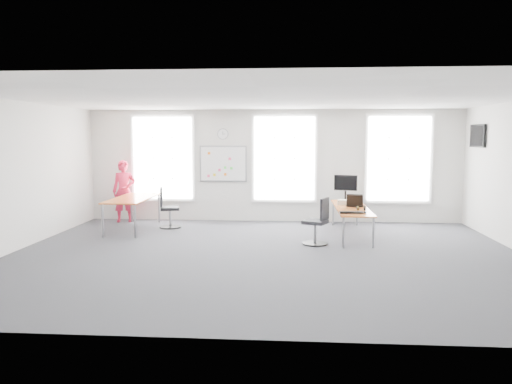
# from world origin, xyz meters

# --- Properties ---
(floor) EXTENTS (10.00, 10.00, 0.00)m
(floor) POSITION_xyz_m (0.00, 0.00, 0.00)
(floor) COLOR #2A2A2F
(floor) RESTS_ON ground
(ceiling) EXTENTS (10.00, 10.00, 0.00)m
(ceiling) POSITION_xyz_m (0.00, 0.00, 3.00)
(ceiling) COLOR white
(ceiling) RESTS_ON ground
(wall_back) EXTENTS (10.00, 0.00, 10.00)m
(wall_back) POSITION_xyz_m (0.00, 4.00, 1.50)
(wall_back) COLOR silver
(wall_back) RESTS_ON ground
(wall_front) EXTENTS (10.00, 0.00, 10.00)m
(wall_front) POSITION_xyz_m (0.00, -4.00, 1.50)
(wall_front) COLOR silver
(wall_front) RESTS_ON ground
(wall_left) EXTENTS (0.00, 10.00, 10.00)m
(wall_left) POSITION_xyz_m (-5.00, 0.00, 1.50)
(wall_left) COLOR silver
(wall_left) RESTS_ON ground
(window_left) EXTENTS (1.60, 0.06, 2.20)m
(window_left) POSITION_xyz_m (-3.00, 3.97, 1.70)
(window_left) COLOR white
(window_left) RESTS_ON wall_back
(window_mid) EXTENTS (1.60, 0.06, 2.20)m
(window_mid) POSITION_xyz_m (0.30, 3.97, 1.70)
(window_mid) COLOR white
(window_mid) RESTS_ON wall_back
(window_right) EXTENTS (1.60, 0.06, 2.20)m
(window_right) POSITION_xyz_m (3.30, 3.97, 1.70)
(window_right) COLOR white
(window_right) RESTS_ON wall_back
(desk_right) EXTENTS (0.73, 2.73, 0.66)m
(desk_right) POSITION_xyz_m (1.88, 2.14, 0.62)
(desk_right) COLOR #C6742A
(desk_right) RESTS_ON ground
(desk_left) EXTENTS (0.87, 2.17, 0.79)m
(desk_left) POSITION_xyz_m (-3.39, 2.51, 0.73)
(desk_left) COLOR #C6742A
(desk_left) RESTS_ON ground
(chair_right) EXTENTS (0.60, 0.60, 1.01)m
(chair_right) POSITION_xyz_m (1.07, 1.08, 0.44)
(chair_right) COLOR black
(chair_right) RESTS_ON ground
(chair_left) EXTENTS (0.56, 0.55, 1.02)m
(chair_left) POSITION_xyz_m (-2.60, 2.80, 0.45)
(chair_left) COLOR black
(chair_left) RESTS_ON ground
(person) EXTENTS (0.67, 0.50, 1.66)m
(person) POSITION_xyz_m (-3.97, 3.57, 0.83)
(person) COLOR #D12144
(person) RESTS_ON ground
(whiteboard) EXTENTS (1.20, 0.03, 0.90)m
(whiteboard) POSITION_xyz_m (-1.35, 3.97, 1.55)
(whiteboard) COLOR white
(whiteboard) RESTS_ON wall_back
(wall_clock) EXTENTS (0.30, 0.04, 0.30)m
(wall_clock) POSITION_xyz_m (-1.35, 3.97, 2.35)
(wall_clock) COLOR gray
(wall_clock) RESTS_ON wall_back
(tv) EXTENTS (0.06, 0.90, 0.55)m
(tv) POSITION_xyz_m (4.95, 3.00, 2.30)
(tv) COLOR black
(tv) RESTS_ON wall_right
(keyboard) EXTENTS (0.50, 0.19, 0.02)m
(keyboard) POSITION_xyz_m (1.77, 1.19, 0.68)
(keyboard) COLOR black
(keyboard) RESTS_ON desk_right
(mouse) EXTENTS (0.07, 0.11, 0.04)m
(mouse) POSITION_xyz_m (2.06, 1.21, 0.69)
(mouse) COLOR black
(mouse) RESTS_ON desk_right
(lens_cap) EXTENTS (0.08, 0.08, 0.01)m
(lens_cap) POSITION_xyz_m (2.01, 1.40, 0.67)
(lens_cap) COLOR black
(lens_cap) RESTS_ON desk_right
(headphones) EXTENTS (0.20, 0.10, 0.12)m
(headphones) POSITION_xyz_m (2.03, 1.62, 0.72)
(headphones) COLOR black
(headphones) RESTS_ON desk_right
(laptop_sleeve) EXTENTS (0.37, 0.27, 0.29)m
(laptop_sleeve) POSITION_xyz_m (1.95, 2.10, 0.81)
(laptop_sleeve) COLOR black
(laptop_sleeve) RESTS_ON desk_right
(paper_stack) EXTENTS (0.38, 0.30, 0.12)m
(paper_stack) POSITION_xyz_m (1.78, 2.54, 0.72)
(paper_stack) COLOR beige
(paper_stack) RESTS_ON desk_right
(monitor) EXTENTS (0.57, 0.24, 0.65)m
(monitor) POSITION_xyz_m (1.87, 3.28, 1.06)
(monitor) COLOR black
(monitor) RESTS_ON desk_right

